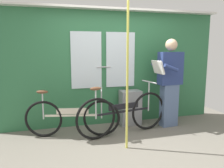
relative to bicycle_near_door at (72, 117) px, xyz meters
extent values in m
cube|color=#666056|center=(0.90, -0.77, -0.37)|extent=(5.50, 4.26, 0.04)
cube|color=#2D6B42|center=(0.90, 0.56, 0.79)|extent=(4.50, 0.08, 2.28)
cube|color=silver|center=(0.35, 0.51, 0.97)|extent=(0.60, 0.02, 1.10)
cube|color=silver|center=(1.05, 0.51, 0.97)|extent=(0.60, 0.02, 1.10)
cylinder|color=#B2B2B7|center=(0.70, 0.49, 0.83)|extent=(0.28, 0.02, 0.02)
cube|color=silver|center=(0.90, 0.46, 1.94)|extent=(4.50, 0.28, 0.04)
torus|color=black|center=(0.50, -0.12, -0.03)|extent=(0.65, 0.19, 0.66)
torus|color=black|center=(-0.49, 0.11, -0.03)|extent=(0.65, 0.19, 0.66)
cube|color=beige|center=(0.01, 0.00, 0.03)|extent=(0.95, 0.25, 0.03)
cube|color=beige|center=(0.01, 0.00, 0.11)|extent=(0.55, 0.15, 0.10)
cylinder|color=#B7B7BC|center=(-0.49, 0.11, 0.22)|extent=(0.02, 0.02, 0.49)
ellipsoid|color=brown|center=(-0.49, 0.11, 0.46)|extent=(0.22, 0.13, 0.06)
cylinder|color=#B7B7BC|center=(0.50, -0.12, 0.24)|extent=(0.02, 0.02, 0.53)
cylinder|color=#B7B7BC|center=(0.50, -0.12, 0.50)|extent=(0.12, 0.43, 0.02)
torus|color=black|center=(1.45, -0.03, 0.01)|extent=(0.73, 0.18, 0.73)
torus|color=black|center=(0.38, -0.24, 0.01)|extent=(0.73, 0.18, 0.73)
cube|color=black|center=(0.91, -0.14, 0.07)|extent=(1.02, 0.23, 0.03)
cube|color=black|center=(0.91, -0.14, 0.17)|extent=(0.59, 0.14, 0.10)
cylinder|color=#B7B7BC|center=(0.38, -0.24, 0.27)|extent=(0.02, 0.02, 0.52)
ellipsoid|color=brown|center=(0.38, -0.24, 0.54)|extent=(0.21, 0.13, 0.06)
cylinder|color=#B7B7BC|center=(1.45, -0.03, 0.29)|extent=(0.02, 0.02, 0.56)
cylinder|color=#B7B7BC|center=(1.45, -0.03, 0.58)|extent=(0.11, 0.44, 0.02)
cube|color=slate|center=(1.93, 0.04, 0.07)|extent=(0.35, 0.21, 0.85)
cube|color=navy|center=(1.93, 0.04, 0.81)|extent=(0.49, 0.24, 0.64)
sphere|color=tan|center=(1.93, 0.04, 1.26)|extent=(0.23, 0.23, 0.23)
cube|color=silver|center=(1.65, 0.01, 0.84)|extent=(0.14, 0.35, 0.26)
cylinder|color=navy|center=(1.80, -0.19, 0.84)|extent=(0.31, 0.09, 0.17)
cylinder|color=navy|center=(1.77, 0.24, 0.84)|extent=(0.31, 0.09, 0.17)
cube|color=gray|center=(1.21, 0.34, 0.00)|extent=(0.41, 0.28, 0.70)
cylinder|color=#C6C14C|center=(0.77, -0.71, 0.79)|extent=(0.04, 0.04, 2.28)
camera|label=1|loc=(-0.37, -3.87, 1.21)|focal=36.13mm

